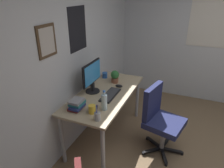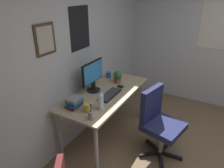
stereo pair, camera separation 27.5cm
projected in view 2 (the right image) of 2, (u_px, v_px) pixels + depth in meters
The scene contains 12 objects.
wall_back at pixel (66, 55), 2.60m from camera, with size 4.40×0.10×2.60m.
desk at pixel (106, 98), 2.90m from camera, with size 1.51×0.68×0.75m.
office_chair at pixel (158, 120), 2.63m from camera, with size 0.58×0.58×0.95m.
monitor at pixel (93, 75), 2.81m from camera, with size 0.46×0.20×0.43m.
keyboard at pixel (110, 95), 2.77m from camera, with size 0.43×0.15×0.03m.
computer_mouse at pixel (121, 86), 3.00m from camera, with size 0.06×0.11×0.04m.
water_bottle at pixel (101, 101), 2.41m from camera, with size 0.07×0.07×0.25m.
coffee_mug_near at pixel (88, 108), 2.38m from camera, with size 0.12×0.08×0.10m.
coffee_mug_far at pixel (109, 75), 3.33m from camera, with size 0.12×0.08×0.09m.
potted_plant at pixel (118, 76), 3.12m from camera, with size 0.13×0.13×0.20m.
pen_cup at pixel (91, 115), 2.25m from camera, with size 0.07×0.07×0.20m.
book_stack_left at pixel (74, 102), 2.48m from camera, with size 0.21×0.16×0.12m.
Camera 2 is at (-1.91, 0.41, 2.06)m, focal length 32.50 mm.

